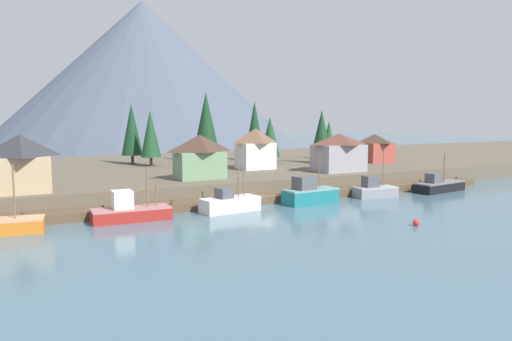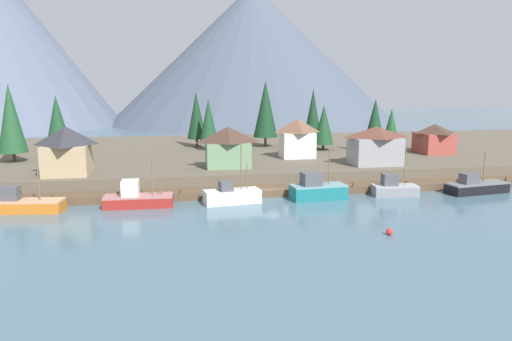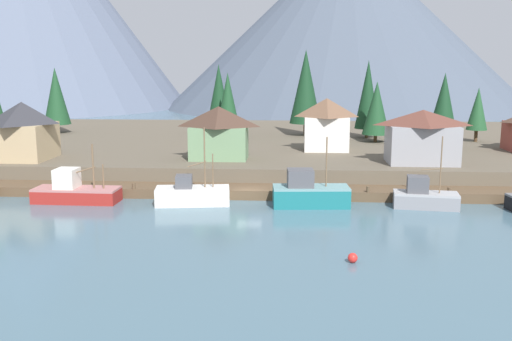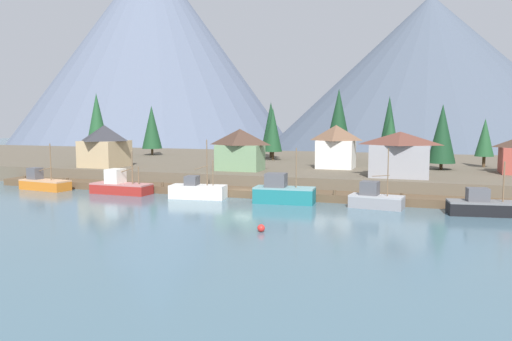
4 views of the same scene
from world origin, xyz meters
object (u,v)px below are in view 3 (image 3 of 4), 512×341
at_px(house_white, 326,124).
at_px(conifer_far_left, 56,96).
at_px(house_tan, 23,130).
at_px(conifer_near_right, 306,87).
at_px(conifer_back_right, 219,94).
at_px(fishing_boat_white, 192,194).
at_px(house_green, 219,132).
at_px(conifer_centre, 444,107).
at_px(conifer_far_right, 368,95).
at_px(fishing_boat_teal, 309,193).
at_px(house_grey, 422,136).
at_px(conifer_mid_left, 228,100).
at_px(conifer_mid_right, 478,109).
at_px(fishing_boat_red, 75,191).
at_px(channel_buoy, 353,258).
at_px(fishing_boat_grey, 424,197).
at_px(conifer_near_left, 376,108).

bearing_deg(house_white, conifer_far_left, 158.60).
relative_size(house_tan, conifer_near_right, 0.52).
distance_m(conifer_back_right, conifer_far_left, 26.89).
height_order(fishing_boat_white, conifer_near_right, conifer_near_right).
relative_size(house_green, conifer_far_left, 0.66).
bearing_deg(conifer_centre, conifer_far_right, 129.79).
relative_size(fishing_boat_teal, conifer_centre, 0.75).
xyz_separation_m(house_grey, conifer_far_right, (-3.37, 23.32, 3.54)).
relative_size(fishing_boat_teal, house_green, 1.07).
height_order(conifer_mid_left, conifer_centre, conifer_centre).
distance_m(house_white, conifer_mid_right, 24.66).
distance_m(fishing_boat_teal, conifer_centre, 31.04).
bearing_deg(conifer_far_left, house_green, -39.75).
xyz_separation_m(fishing_boat_red, channel_buoy, (26.16, -16.39, -0.74)).
height_order(house_green, channel_buoy, house_green).
xyz_separation_m(house_green, house_grey, (23.54, -1.32, -0.11)).
bearing_deg(fishing_boat_grey, fishing_boat_white, -172.41).
relative_size(fishing_boat_red, house_tan, 1.21).
relative_size(conifer_back_right, conifer_far_left, 1.05).
xyz_separation_m(house_white, conifer_centre, (15.82, 3.26, 2.06)).
bearing_deg(fishing_boat_white, house_tan, 145.75).
distance_m(fishing_boat_white, conifer_centre, 39.14).
xyz_separation_m(house_grey, conifer_near_right, (-12.86, 25.56, 4.62)).
bearing_deg(house_green, channel_buoy, -65.48).
height_order(house_green, house_white, house_white).
relative_size(conifer_mid_left, channel_buoy, 14.28).
bearing_deg(fishing_boat_grey, conifer_far_left, 151.06).
xyz_separation_m(conifer_mid_right, conifer_centre, (-6.64, -6.83, 0.75)).
bearing_deg(house_green, conifer_back_right, 97.35).
bearing_deg(fishing_boat_white, conifer_mid_left, 82.79).
height_order(conifer_near_left, conifer_far_left, conifer_far_left).
relative_size(conifer_far_left, conifer_far_right, 0.90).
bearing_deg(fishing_boat_red, house_grey, 18.39).
bearing_deg(conifer_far_left, channel_buoy, -51.19).
bearing_deg(fishing_boat_grey, channel_buoy, -110.33).
bearing_deg(channel_buoy, conifer_centre, 68.45).
distance_m(conifer_back_right, conifer_far_right, 23.91).
bearing_deg(house_white, channel_buoy, -90.07).
distance_m(fishing_boat_grey, house_white, 22.75).
height_order(conifer_near_right, conifer_far_left, conifer_near_right).
relative_size(fishing_boat_white, conifer_mid_left, 0.77).
height_order(fishing_boat_white, conifer_near_left, conifer_near_left).
relative_size(house_tan, conifer_far_left, 0.66).
bearing_deg(fishing_boat_teal, fishing_boat_grey, -3.65).
bearing_deg(conifer_mid_right, house_white, -155.79).
relative_size(fishing_boat_white, house_green, 1.08).
xyz_separation_m(conifer_near_left, conifer_mid_left, (-22.13, 4.08, 0.83)).
xyz_separation_m(fishing_boat_red, house_green, (13.03, 12.39, 4.64)).
relative_size(fishing_boat_red, house_grey, 1.06).
bearing_deg(conifer_mid_right, house_tan, -161.45).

